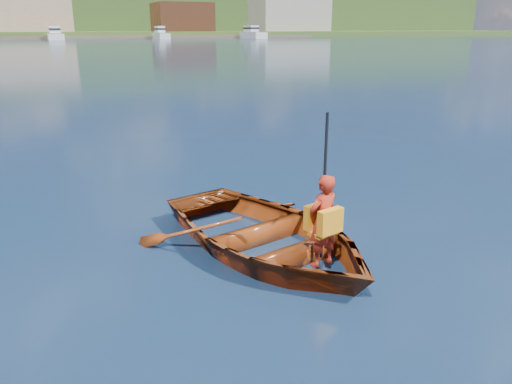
% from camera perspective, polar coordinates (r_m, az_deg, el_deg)
% --- Properties ---
extents(ground, '(600.00, 600.00, 0.00)m').
position_cam_1_polar(ground, '(7.25, -6.53, -4.95)').
color(ground, '#15243E').
rests_on(ground, ground).
extents(rowboat, '(3.42, 4.17, 0.75)m').
position_cam_1_polar(rowboat, '(6.65, 1.08, -4.91)').
color(rowboat, brown).
rests_on(rowboat, ground).
extents(child_paddler, '(0.47, 0.41, 1.82)m').
position_cam_1_polar(child_paddler, '(5.95, 7.66, -3.25)').
color(child_paddler, '#A72716').
rests_on(child_paddler, ground).
extents(shoreline, '(400.00, 140.00, 22.00)m').
position_cam_1_polar(shoreline, '(243.14, -24.13, 18.44)').
color(shoreline, '#385E29').
rests_on(shoreline, ground).
extents(dock, '(160.00, 12.03, 0.80)m').
position_cam_1_polar(dock, '(154.66, -20.98, 16.11)').
color(dock, brown).
rests_on(dock, ground).
extents(waterfront_buildings, '(202.00, 16.00, 14.00)m').
position_cam_1_polar(waterfront_buildings, '(171.58, -26.61, 17.99)').
color(waterfront_buildings, brown).
rests_on(waterfront_buildings, ground).
extents(marina_yachts, '(142.73, 13.85, 4.03)m').
position_cam_1_polar(marina_yachts, '(149.79, -23.22, 16.18)').
color(marina_yachts, silver).
rests_on(marina_yachts, ground).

